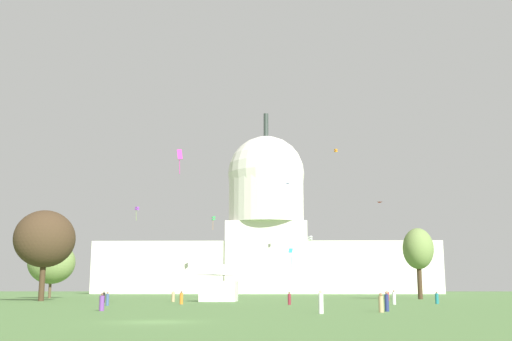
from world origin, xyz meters
TOP-DOWN VIEW (x-y plane):
  - ground_plane at (0.00, 0.00)m, footprint 800.00×800.00m
  - capitol_building at (4.50, 195.16)m, footprint 124.08×28.62m
  - event_tent at (-1.25, 57.18)m, footprint 5.67×5.39m
  - tree_west_near at (-37.09, 88.10)m, footprint 10.78×10.03m
  - tree_west_mid at (-28.38, 59.75)m, footprint 11.89×11.34m
  - tree_east_near at (32.84, 78.04)m, footprint 7.15×7.79m
  - person_red_front_right at (23.71, 59.61)m, footprint 0.67×0.67m
  - person_tan_near_tree_west at (-7.53, 54.51)m, footprint 0.54×0.54m
  - person_navy_mid_right at (15.94, 16.82)m, footprint 0.48×0.48m
  - person_tan_back_left at (15.13, 14.81)m, footprint 0.50×0.50m
  - person_orange_back_center at (-4.35, 40.50)m, footprint 0.46×0.46m
  - person_white_deep_crowd at (10.19, 12.02)m, footprint 0.52×0.52m
  - person_teal_aisle_center at (26.84, 43.36)m, footprint 0.49×0.49m
  - person_purple_back_right at (-7.77, 17.51)m, footprint 0.59×0.59m
  - person_white_edge_west at (20.99, 40.22)m, footprint 0.54×0.54m
  - person_denim_mid_left at (-11.45, 33.47)m, footprint 0.39×0.39m
  - person_maroon_front_left at (8.53, 38.10)m, footprint 0.46×0.46m
  - person_black_lawn_far_right at (-15.65, 47.78)m, footprint 0.45×0.45m
  - kite_white_low at (16.01, 120.20)m, footprint 1.26×1.25m
  - kite_cyan_low at (9.95, 77.65)m, footprint 0.84×0.68m
  - kite_red_mid at (27.77, 90.03)m, footprint 1.17×1.61m
  - kite_blue_mid at (10.91, 116.22)m, footprint 1.38×1.54m
  - kite_violet_mid at (-32.03, 141.34)m, footprint 1.20×1.20m
  - kite_orange_high at (25.92, 148.97)m, footprint 1.04×1.04m
  - kite_magenta_low at (-4.00, 34.18)m, footprint 0.75×0.53m
  - kite_green_mid at (-12.34, 165.89)m, footprint 1.31×1.28m

SIDE VIEW (x-z plane):
  - ground_plane at x=0.00m, z-range 0.00..0.00m
  - person_purple_back_right at x=-7.77m, z-range -0.08..1.39m
  - person_teal_aisle_center at x=26.84m, z-range -0.08..1.41m
  - person_maroon_front_left at x=8.53m, z-range -0.07..1.41m
  - person_tan_near_tree_west at x=-7.53m, z-range -0.08..1.47m
  - person_tan_back_left at x=15.13m, z-range -0.07..1.46m
  - person_denim_mid_left at x=-11.45m, z-range -0.06..1.46m
  - person_red_front_right at x=23.71m, z-range -0.09..1.50m
  - person_orange_back_center at x=-4.35m, z-range -0.08..1.49m
  - person_black_lawn_far_right at x=-15.65m, z-range -0.06..1.49m
  - person_navy_mid_right at x=15.94m, z-range -0.06..1.57m
  - person_white_edge_west at x=20.99m, z-range -0.07..1.59m
  - person_white_deep_crowd at x=10.19m, z-range -0.07..1.65m
  - event_tent at x=-1.25m, z-range -0.02..5.65m
  - tree_west_near at x=-37.09m, z-range 1.36..12.47m
  - kite_cyan_low at x=9.95m, z-range 5.96..10.00m
  - tree_east_near at x=32.84m, z-range 2.53..15.13m
  - tree_west_mid at x=-28.38m, z-range 2.46..16.23m
  - kite_white_low at x=16.01m, z-range 13.56..14.73m
  - kite_magenta_low at x=-4.00m, z-range 15.30..18.25m
  - kite_red_mid at x=27.77m, z-range 18.58..18.80m
  - capitol_building at x=4.50m, z-range -11.49..56.02m
  - kite_green_mid at x=-12.34m, z-range 22.04..26.34m
  - kite_violet_mid at x=-32.03m, z-range 22.39..26.35m
  - kite_blue_mid at x=10.91m, z-range 26.77..26.93m
  - kite_orange_high at x=25.92m, z-range 42.36..43.20m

